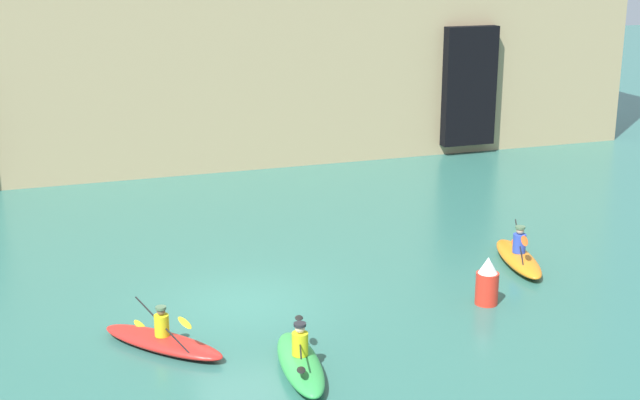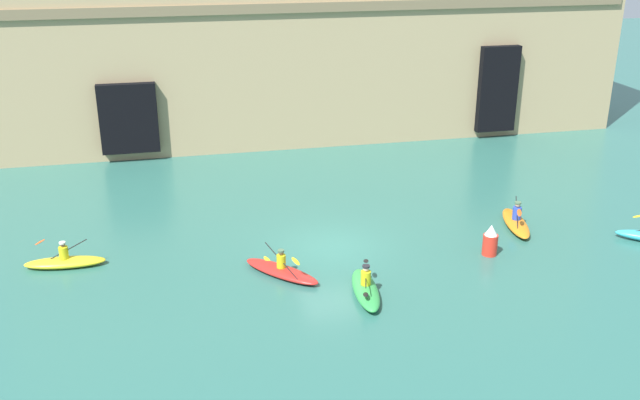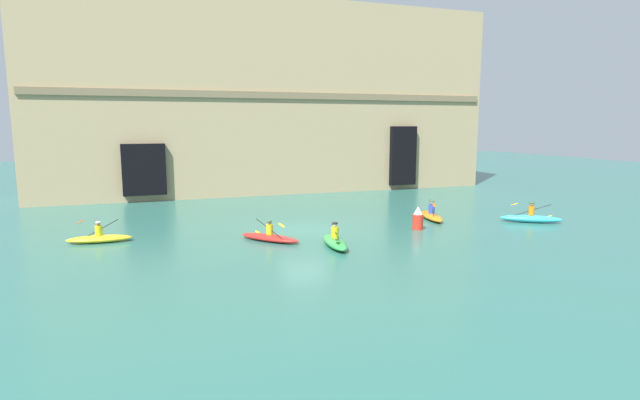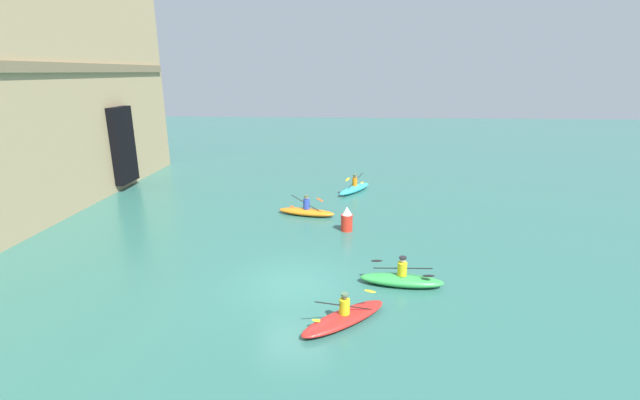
{
  "view_description": "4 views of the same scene",
  "coord_description": "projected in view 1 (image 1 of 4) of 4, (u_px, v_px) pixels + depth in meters",
  "views": [
    {
      "loc": [
        -4.83,
        -20.21,
        8.81
      ],
      "look_at": [
        2.82,
        2.47,
        1.78
      ],
      "focal_mm": 50.0,
      "sensor_mm": 36.0,
      "label": 1
    },
    {
      "loc": [
        -5.99,
        -24.66,
        12.0
      ],
      "look_at": [
        -0.24,
        1.17,
        1.59
      ],
      "focal_mm": 40.0,
      "sensor_mm": 36.0,
      "label": 2
    },
    {
      "loc": [
        -7.89,
        -24.8,
        5.62
      ],
      "look_at": [
        1.74,
        2.43,
        1.17
      ],
      "focal_mm": 28.0,
      "sensor_mm": 36.0,
      "label": 3
    },
    {
      "loc": [
        -14.08,
        -1.85,
        7.53
      ],
      "look_at": [
        3.39,
        -0.73,
        2.26
      ],
      "focal_mm": 24.0,
      "sensor_mm": 36.0,
      "label": 4
    }
  ],
  "objects": [
    {
      "name": "kayak_green",
      "position": [
        300.0,
        362.0,
        18.76
      ],
      "size": [
        1.15,
        3.1,
        1.13
      ],
      "rotation": [
        0.0,
        0.0,
        4.6
      ],
      "color": "green",
      "rests_on": "ground"
    },
    {
      "name": "kayak_orange",
      "position": [
        518.0,
        257.0,
        24.99
      ],
      "size": [
        1.5,
        3.25,
        1.13
      ],
      "rotation": [
        0.0,
        0.0,
        4.49
      ],
      "color": "orange",
      "rests_on": "ground"
    },
    {
      "name": "kayak_red",
      "position": [
        163.0,
        341.0,
        19.86
      ],
      "size": [
        2.79,
        3.0,
        1.02
      ],
      "rotation": [
        0.0,
        0.0,
        5.43
      ],
      "color": "red",
      "rests_on": "ground"
    },
    {
      "name": "ground_plane",
      "position": [
        245.0,
        304.0,
        22.33
      ],
      "size": [
        120.0,
        120.0,
        0.0
      ],
      "primitive_type": "plane",
      "color": "#2D665B"
    },
    {
      "name": "marker_buoy",
      "position": [
        487.0,
        282.0,
        22.21
      ],
      "size": [
        0.57,
        0.57,
        1.24
      ],
      "color": "red",
      "rests_on": "ground"
    }
  ]
}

